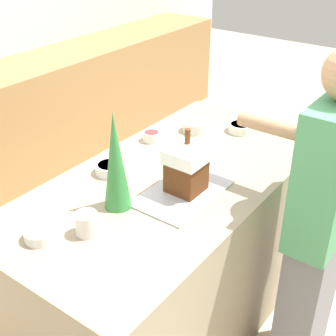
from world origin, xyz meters
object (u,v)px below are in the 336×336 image
(candy_bowl_beside_tree, at_px, (110,168))
(candy_bowl_center_rear, at_px, (195,126))
(candy_bowl_behind_tray, at_px, (152,136))
(gingerbread_house, at_px, (186,168))
(mug, at_px, (87,224))
(person, at_px, (320,225))
(candy_bowl_far_right, at_px, (240,127))
(decorative_tree, at_px, (116,161))
(candy_bowl_far_left, at_px, (40,234))
(baking_tray, at_px, (186,190))

(candy_bowl_beside_tree, bearing_deg, candy_bowl_center_rear, -5.97)
(candy_bowl_beside_tree, bearing_deg, candy_bowl_behind_tray, 8.12)
(candy_bowl_beside_tree, bearing_deg, gingerbread_house, -78.11)
(candy_bowl_behind_tray, distance_m, mug, 0.82)
(candy_bowl_behind_tray, relative_size, person, 0.06)
(candy_bowl_far_right, bearing_deg, decorative_tree, 176.51)
(mug, relative_size, person, 0.06)
(candy_bowl_behind_tray, bearing_deg, candy_bowl_center_rear, -26.99)
(candy_bowl_far_left, bearing_deg, baking_tray, -22.74)
(gingerbread_house, xyz_separation_m, decorative_tree, (-0.26, 0.16, 0.09))
(candy_bowl_far_left, distance_m, candy_bowl_beside_tree, 0.53)
(candy_bowl_far_right, distance_m, mug, 1.14)
(decorative_tree, bearing_deg, mug, -171.70)
(baking_tray, distance_m, gingerbread_house, 0.11)
(candy_bowl_beside_tree, bearing_deg, baking_tray, -78.17)
(candy_bowl_center_rear, bearing_deg, candy_bowl_far_left, -176.97)
(mug, bearing_deg, candy_bowl_center_rear, 10.01)
(candy_bowl_far_right, bearing_deg, mug, 178.67)
(candy_bowl_behind_tray, distance_m, person, 0.95)
(candy_bowl_far_left, height_order, person, person)
(candy_bowl_behind_tray, height_order, candy_bowl_center_rear, candy_bowl_center_rear)
(gingerbread_house, bearing_deg, candy_bowl_beside_tree, 101.89)
(baking_tray, relative_size, mug, 5.35)
(baking_tray, bearing_deg, candy_bowl_beside_tree, 101.83)
(candy_bowl_behind_tray, distance_m, candy_bowl_beside_tree, 0.38)
(candy_bowl_far_left, height_order, candy_bowl_far_right, candy_bowl_far_right)
(decorative_tree, xyz_separation_m, candy_bowl_behind_tray, (0.56, 0.26, -0.18))
(baking_tray, distance_m, candy_bowl_beside_tree, 0.38)
(candy_bowl_far_left, distance_m, candy_bowl_far_right, 1.27)
(candy_bowl_beside_tree, bearing_deg, mug, -148.24)
(baking_tray, height_order, person, person)
(gingerbread_house, height_order, candy_bowl_center_rear, gingerbread_house)
(decorative_tree, xyz_separation_m, candy_bowl_far_right, (0.93, -0.06, -0.18))
(baking_tray, distance_m, candy_bowl_center_rear, 0.61)
(candy_bowl_center_rear, relative_size, candy_bowl_far_right, 0.98)
(candy_bowl_behind_tray, relative_size, candy_bowl_far_left, 0.76)
(gingerbread_house, height_order, person, person)
(baking_tray, height_order, gingerbread_house, gingerbread_house)
(baking_tray, height_order, decorative_tree, decorative_tree)
(candy_bowl_behind_tray, relative_size, mug, 1.04)
(candy_bowl_far_left, bearing_deg, mug, -42.84)
(decorative_tree, height_order, candy_bowl_far_right, decorative_tree)
(candy_bowl_center_rear, relative_size, candy_bowl_far_left, 1.06)
(gingerbread_house, relative_size, decorative_tree, 0.64)
(baking_tray, height_order, candy_bowl_far_right, candy_bowl_far_right)
(gingerbread_house, xyz_separation_m, person, (0.25, -0.52, -0.22))
(baking_tray, relative_size, candy_bowl_beside_tree, 3.53)
(candy_bowl_behind_tray, height_order, person, person)
(decorative_tree, xyz_separation_m, mug, (-0.21, -0.03, -0.16))
(candy_bowl_far_right, height_order, mug, mug)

